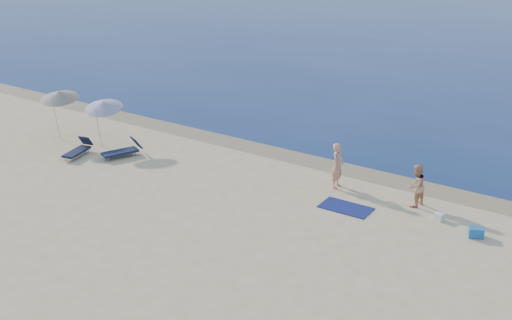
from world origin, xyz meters
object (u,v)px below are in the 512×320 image
Objects in this scene: blue_cooler at (476,232)px; umbrella_near at (103,105)px; person_left at (338,166)px; person_right at (416,186)px.

blue_cooler is 0.21× the size of umbrella_near.
person_left is at bearing 146.49° from blue_cooler.
umbrella_near is (-17.37, -0.55, 1.79)m from blue_cooler.
person_right is at bearing -93.29° from person_left.
person_left is 11.60m from umbrella_near.
umbrella_near reaches higher than blue_cooler.
blue_cooler is (5.93, -1.10, -0.77)m from person_left.
person_left reaches higher than person_right.
blue_cooler is at bearing -105.21° from person_left.
person_right is (3.26, 0.08, -0.11)m from person_left.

